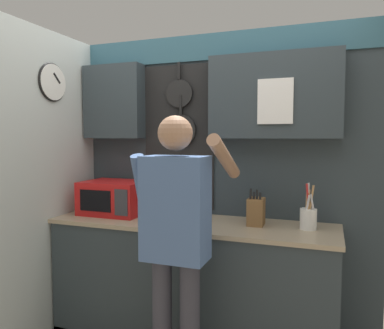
{
  "coord_description": "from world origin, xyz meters",
  "views": [
    {
      "loc": [
        0.94,
        -2.53,
        1.55
      ],
      "look_at": [
        -0.06,
        0.19,
        1.33
      ],
      "focal_mm": 35.0,
      "sensor_mm": 36.0,
      "label": 1
    }
  ],
  "objects_px": {
    "utensil_crock": "(308,217)",
    "person": "(176,230)",
    "microwave": "(115,197)",
    "knife_block": "(256,211)"
  },
  "relations": [
    {
      "from": "microwave",
      "to": "knife_block",
      "type": "height_order",
      "value": "microwave"
    },
    {
      "from": "person",
      "to": "knife_block",
      "type": "bearing_deg",
      "value": 57.16
    },
    {
      "from": "utensil_crock",
      "to": "person",
      "type": "distance_m",
      "value": 0.92
    },
    {
      "from": "utensil_crock",
      "to": "microwave",
      "type": "bearing_deg",
      "value": -179.97
    },
    {
      "from": "utensil_crock",
      "to": "person",
      "type": "bearing_deg",
      "value": -141.59
    },
    {
      "from": "microwave",
      "to": "utensil_crock",
      "type": "distance_m",
      "value": 1.49
    },
    {
      "from": "knife_block",
      "to": "utensil_crock",
      "type": "bearing_deg",
      "value": -0.01
    },
    {
      "from": "microwave",
      "to": "knife_block",
      "type": "bearing_deg",
      "value": 0.04
    },
    {
      "from": "utensil_crock",
      "to": "person",
      "type": "relative_size",
      "value": 0.19
    },
    {
      "from": "microwave",
      "to": "utensil_crock",
      "type": "height_order",
      "value": "utensil_crock"
    }
  ]
}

